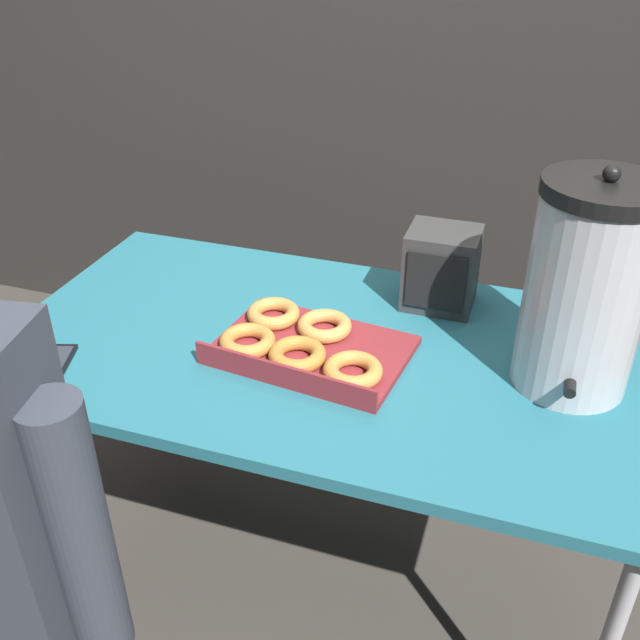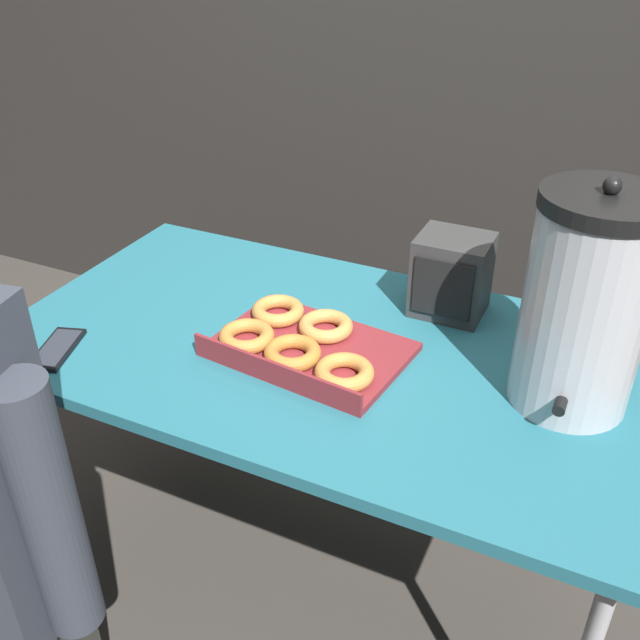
# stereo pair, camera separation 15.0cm
# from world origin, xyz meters

# --- Properties ---
(ground_plane) EXTENTS (12.00, 12.00, 0.00)m
(ground_plane) POSITION_xyz_m (0.00, 0.00, 0.00)
(ground_plane) COLOR #3D3833
(folding_table) EXTENTS (1.37, 0.77, 0.73)m
(folding_table) POSITION_xyz_m (0.00, 0.00, 0.68)
(folding_table) COLOR #236675
(folding_table) RESTS_ON ground
(donut_box) EXTENTS (0.42, 0.32, 0.05)m
(donut_box) POSITION_xyz_m (-0.02, -0.05, 0.75)
(donut_box) COLOR maroon
(donut_box) RESTS_ON folding_table
(coffee_urn) EXTENTS (0.23, 0.26, 0.45)m
(coffee_urn) POSITION_xyz_m (0.51, 0.03, 0.94)
(coffee_urn) COLOR #B7B7BC
(coffee_urn) RESTS_ON folding_table
(cell_phone) EXTENTS (0.11, 0.17, 0.01)m
(cell_phone) POSITION_xyz_m (-0.49, -0.26, 0.74)
(cell_phone) COLOR black
(cell_phone) RESTS_ON folding_table
(space_heater) EXTENTS (0.16, 0.14, 0.19)m
(space_heater) POSITION_xyz_m (0.21, 0.25, 0.82)
(space_heater) COLOR #333333
(space_heater) RESTS_ON folding_table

